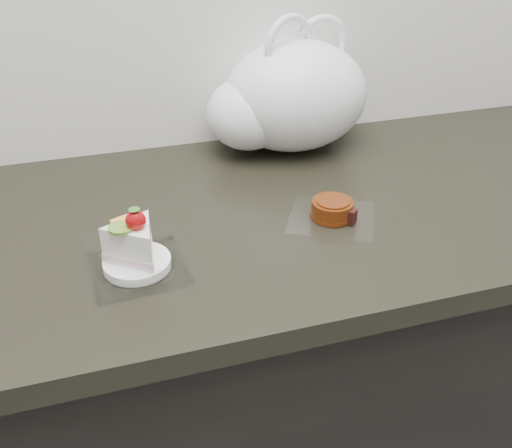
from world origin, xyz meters
TOP-DOWN VIEW (x-y plane):
  - counter at (0.00, 1.69)m, footprint 2.04×0.64m
  - cake_tray at (-0.15, 1.56)m, footprint 0.15×0.15m
  - mooncake_wrap at (0.19, 1.62)m, footprint 0.19×0.19m
  - plastic_bag at (0.20, 1.92)m, footprint 0.38×0.30m

SIDE VIEW (x-z plane):
  - counter at x=0.00m, z-range 0.00..0.90m
  - mooncake_wrap at x=0.19m, z-range 0.90..0.93m
  - cake_tray at x=-0.15m, z-range 0.87..0.98m
  - plastic_bag at x=0.20m, z-range 0.87..1.15m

